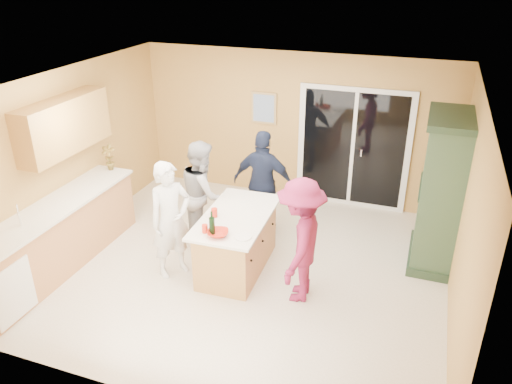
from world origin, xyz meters
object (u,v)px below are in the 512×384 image
(woman_white, at_px, (171,220))
(woman_grey, at_px, (203,194))
(woman_navy, at_px, (264,183))
(kitchen_island, at_px, (237,244))
(green_hutch, at_px, (441,194))
(woman_magenta, at_px, (300,241))

(woman_white, relative_size, woman_grey, 1.01)
(woman_white, bearing_deg, woman_navy, 5.74)
(woman_white, height_order, woman_navy, woman_navy)
(kitchen_island, height_order, woman_navy, woman_navy)
(green_hutch, distance_m, woman_white, 3.69)
(woman_magenta, bearing_deg, woman_navy, -149.25)
(green_hutch, distance_m, woman_grey, 3.37)
(kitchen_island, relative_size, woman_navy, 0.97)
(green_hutch, bearing_deg, woman_magenta, -137.06)
(kitchen_island, xyz_separation_m, green_hutch, (2.56, 1.14, 0.67))
(woman_navy, xyz_separation_m, woman_magenta, (0.97, -1.45, -0.02))
(kitchen_island, bearing_deg, woman_navy, 87.68)
(woman_white, relative_size, woman_magenta, 1.00)
(green_hutch, height_order, woman_grey, green_hutch)
(woman_white, distance_m, woman_magenta, 1.77)
(woman_white, bearing_deg, woman_magenta, -54.75)
(woman_magenta, bearing_deg, woman_white, -91.38)
(woman_grey, distance_m, woman_magenta, 1.91)
(kitchen_island, distance_m, woman_grey, 0.99)
(kitchen_island, height_order, woman_white, woman_white)
(kitchen_island, distance_m, woman_magenta, 1.12)
(kitchen_island, xyz_separation_m, woman_grey, (-0.74, 0.51, 0.42))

